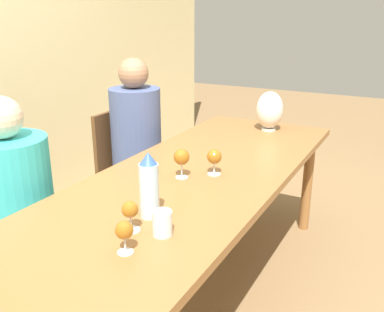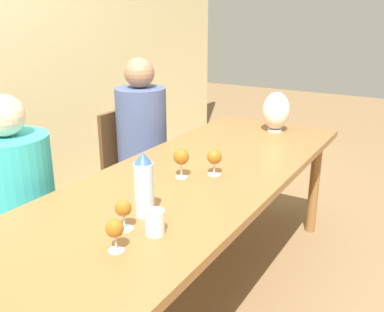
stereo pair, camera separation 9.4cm
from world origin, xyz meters
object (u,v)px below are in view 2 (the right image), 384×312
chair_near (11,227)px  wine_glass_1 (123,209)px  chair_far (135,168)px  person_far (144,144)px  water_bottle (144,185)px  wine_glass_0 (214,158)px  wine_glass_4 (115,229)px  wine_glass_6 (181,157)px  water_tumbler (155,222)px  person_near (19,206)px  vase (276,111)px

chair_near → wine_glass_1: bearing=-96.5°
chair_far → person_far: person_far is taller
water_bottle → chair_far: bearing=40.2°
chair_near → wine_glass_0: bearing=-56.3°
wine_glass_4 → wine_glass_6: wine_glass_6 is taller
water_tumbler → wine_glass_1: size_ratio=0.80×
wine_glass_0 → person_near: bearing=126.5°
wine_glass_6 → chair_far: size_ratio=0.17×
wine_glass_0 → chair_near: 1.11m
vase → wine_glass_4: vase is taller
vase → wine_glass_6: size_ratio=1.83×
vase → wine_glass_0: bearing=-178.1°
wine_glass_1 → wine_glass_6: bearing=9.9°
wine_glass_4 → person_near: 0.90m
vase → chair_near: (-1.53, 0.84, -0.41)m
wine_glass_4 → chair_near: (0.23, 0.92, -0.35)m
water_bottle → wine_glass_6: (0.43, 0.10, -0.03)m
wine_glass_6 → person_near: person_near is taller
water_bottle → water_tumbler: size_ratio=2.86×
vase → chair_far: bearing=120.7°
water_bottle → vase: bearing=0.2°
wine_glass_6 → person_far: bearing=49.6°
water_tumbler → person_far: person_far is taller
chair_far → person_far: (0.00, -0.08, 0.19)m
wine_glass_0 → vase: bearing=1.9°
wine_glass_1 → chair_far: chair_far is taller
wine_glass_1 → water_tumbler: bearing=-76.9°
wine_glass_0 → wine_glass_1: size_ratio=1.11×
chair_far → person_near: person_near is taller
vase → person_near: size_ratio=0.23×
chair_near → person_near: 0.16m
water_tumbler → chair_far: size_ratio=0.11×
chair_far → person_near: (-1.03, -0.08, 0.14)m
person_near → person_far: bearing=0.2°
wine_glass_1 → wine_glass_4: bearing=-151.0°
wine_glass_4 → wine_glass_6: 0.72m
chair_near → person_far: size_ratio=0.71×
vase → person_near: (-1.53, 0.76, -0.27)m
water_tumbler → vase: vase is taller
water_tumbler → wine_glass_0: wine_glass_0 is taller
water_tumbler → vase: bearing=4.6°
water_bottle → chair_far: size_ratio=0.31×
water_bottle → wine_glass_0: 0.55m
wine_glass_1 → wine_glass_4: wine_glass_1 is taller
wine_glass_4 → chair_near: chair_near is taller
wine_glass_0 → water_bottle: bearing=177.2°
vase → water_tumbler: bearing=-175.4°
water_bottle → person_far: 1.28m
wine_glass_6 → chair_near: size_ratio=0.17×
water_bottle → chair_near: 0.94m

